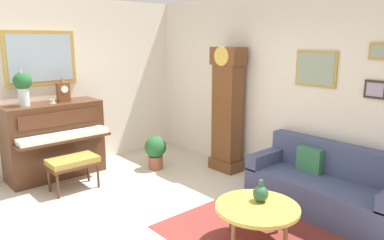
{
  "coord_description": "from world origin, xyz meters",
  "views": [
    {
      "loc": [
        3.4,
        -2.2,
        2.14
      ],
      "look_at": [
        -0.5,
        1.21,
        1.0
      ],
      "focal_mm": 34.57,
      "sensor_mm": 36.0,
      "label": 1
    }
  ],
  "objects_px": {
    "piano": "(55,139)",
    "teacup": "(52,102)",
    "couch": "(326,187)",
    "flower_vase": "(23,85)",
    "mantel_clock": "(63,91)",
    "potted_plant": "(155,150)",
    "piano_bench": "(73,163)",
    "coffee_table": "(257,209)",
    "grandfather_clock": "(227,113)",
    "green_jug": "(261,194)"
  },
  "relations": [
    {
      "from": "mantel_clock",
      "to": "coffee_table",
      "type": "bearing_deg",
      "value": 9.97
    },
    {
      "from": "piano",
      "to": "potted_plant",
      "type": "height_order",
      "value": "piano"
    },
    {
      "from": "teacup",
      "to": "piano",
      "type": "bearing_deg",
      "value": 174.93
    },
    {
      "from": "piano_bench",
      "to": "coffee_table",
      "type": "xyz_separation_m",
      "value": [
        2.68,
        0.82,
        0.01
      ]
    },
    {
      "from": "piano",
      "to": "mantel_clock",
      "type": "bearing_deg",
      "value": 89.48
    },
    {
      "from": "coffee_table",
      "to": "flower_vase",
      "type": "xyz_separation_m",
      "value": [
        -3.4,
        -1.19,
        1.08
      ]
    },
    {
      "from": "mantel_clock",
      "to": "teacup",
      "type": "bearing_deg",
      "value": -80.02
    },
    {
      "from": "couch",
      "to": "green_jug",
      "type": "distance_m",
      "value": 1.21
    },
    {
      "from": "coffee_table",
      "to": "potted_plant",
      "type": "distance_m",
      "value": 2.69
    },
    {
      "from": "flower_vase",
      "to": "teacup",
      "type": "xyz_separation_m",
      "value": [
        0.04,
        0.39,
        -0.29
      ]
    },
    {
      "from": "green_jug",
      "to": "grandfather_clock",
      "type": "bearing_deg",
      "value": 142.9
    },
    {
      "from": "piano",
      "to": "piano_bench",
      "type": "xyz_separation_m",
      "value": [
        0.72,
        -0.03,
        -0.19
      ]
    },
    {
      "from": "piano",
      "to": "mantel_clock",
      "type": "xyz_separation_m",
      "value": [
        0.0,
        0.19,
        0.75
      ]
    },
    {
      "from": "grandfather_clock",
      "to": "mantel_clock",
      "type": "bearing_deg",
      "value": -127.69
    },
    {
      "from": "mantel_clock",
      "to": "potted_plant",
      "type": "bearing_deg",
      "value": 56.55
    },
    {
      "from": "flower_vase",
      "to": "green_jug",
      "type": "distance_m",
      "value": 3.72
    },
    {
      "from": "green_jug",
      "to": "piano",
      "type": "bearing_deg",
      "value": -164.91
    },
    {
      "from": "grandfather_clock",
      "to": "piano_bench",
      "type": "bearing_deg",
      "value": -110.74
    },
    {
      "from": "piano_bench",
      "to": "mantel_clock",
      "type": "relative_size",
      "value": 1.84
    },
    {
      "from": "grandfather_clock",
      "to": "potted_plant",
      "type": "distance_m",
      "value": 1.35
    },
    {
      "from": "couch",
      "to": "flower_vase",
      "type": "bearing_deg",
      "value": -144.3
    },
    {
      "from": "couch",
      "to": "potted_plant",
      "type": "distance_m",
      "value": 2.77
    },
    {
      "from": "grandfather_clock",
      "to": "coffee_table",
      "type": "relative_size",
      "value": 2.31
    },
    {
      "from": "piano_bench",
      "to": "teacup",
      "type": "distance_m",
      "value": 1.05
    },
    {
      "from": "mantel_clock",
      "to": "green_jug",
      "type": "relative_size",
      "value": 1.58
    },
    {
      "from": "coffee_table",
      "to": "mantel_clock",
      "type": "height_order",
      "value": "mantel_clock"
    },
    {
      "from": "couch",
      "to": "mantel_clock",
      "type": "distance_m",
      "value": 4.08
    },
    {
      "from": "grandfather_clock",
      "to": "couch",
      "type": "distance_m",
      "value": 1.99
    },
    {
      "from": "piano_bench",
      "to": "grandfather_clock",
      "type": "distance_m",
      "value": 2.5
    },
    {
      "from": "mantel_clock",
      "to": "flower_vase",
      "type": "xyz_separation_m",
      "value": [
        -0.0,
        -0.59,
        0.14
      ]
    },
    {
      "from": "coffee_table",
      "to": "mantel_clock",
      "type": "distance_m",
      "value": 3.58
    },
    {
      "from": "couch",
      "to": "mantel_clock",
      "type": "height_order",
      "value": "mantel_clock"
    },
    {
      "from": "coffee_table",
      "to": "piano",
      "type": "bearing_deg",
      "value": -166.89
    },
    {
      "from": "piano_bench",
      "to": "coffee_table",
      "type": "bearing_deg",
      "value": 17.09
    },
    {
      "from": "grandfather_clock",
      "to": "green_jug",
      "type": "xyz_separation_m",
      "value": [
        1.77,
        -1.34,
        -0.43
      ]
    },
    {
      "from": "potted_plant",
      "to": "teacup",
      "type": "bearing_deg",
      "value": -118.39
    },
    {
      "from": "piano_bench",
      "to": "potted_plant",
      "type": "relative_size",
      "value": 1.25
    },
    {
      "from": "teacup",
      "to": "potted_plant",
      "type": "bearing_deg",
      "value": 61.61
    },
    {
      "from": "couch",
      "to": "green_jug",
      "type": "xyz_separation_m",
      "value": [
        -0.1,
        -1.19,
        0.22
      ]
    },
    {
      "from": "potted_plant",
      "to": "green_jug",
      "type": "bearing_deg",
      "value": -10.38
    },
    {
      "from": "coffee_table",
      "to": "green_jug",
      "type": "distance_m",
      "value": 0.17
    },
    {
      "from": "couch",
      "to": "coffee_table",
      "type": "xyz_separation_m",
      "value": [
        -0.05,
        -1.3,
        0.1
      ]
    },
    {
      "from": "piano_bench",
      "to": "couch",
      "type": "bearing_deg",
      "value": 37.82
    },
    {
      "from": "piano",
      "to": "green_jug",
      "type": "bearing_deg",
      "value": 15.09
    },
    {
      "from": "piano",
      "to": "piano_bench",
      "type": "height_order",
      "value": "piano"
    },
    {
      "from": "piano_bench",
      "to": "mantel_clock",
      "type": "bearing_deg",
      "value": 162.55
    },
    {
      "from": "piano_bench",
      "to": "flower_vase",
      "type": "bearing_deg",
      "value": -153.41
    },
    {
      "from": "green_jug",
      "to": "potted_plant",
      "type": "distance_m",
      "value": 2.62
    },
    {
      "from": "piano",
      "to": "teacup",
      "type": "height_order",
      "value": "teacup"
    },
    {
      "from": "mantel_clock",
      "to": "green_jug",
      "type": "bearing_deg",
      "value": 11.95
    }
  ]
}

